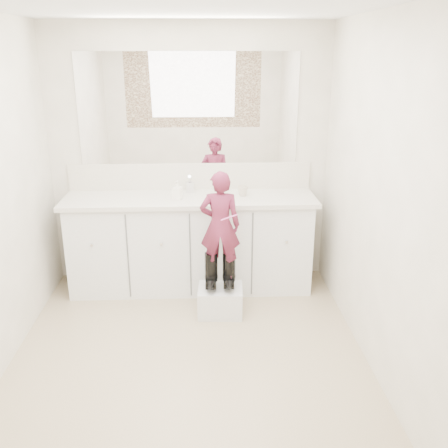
{
  "coord_description": "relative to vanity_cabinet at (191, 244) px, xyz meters",
  "views": [
    {
      "loc": [
        0.12,
        -3.14,
        2.14
      ],
      "look_at": [
        0.29,
        0.68,
        0.81
      ],
      "focal_mm": 40.0,
      "sensor_mm": 36.0,
      "label": 1
    }
  ],
  "objects": [
    {
      "name": "boot_right",
      "position": [
        0.33,
        -0.53,
        -0.03
      ],
      "size": [
        0.13,
        0.21,
        0.31
      ],
      "primitive_type": null,
      "rotation": [
        0.0,
        0.0,
        -0.06
      ],
      "color": "black",
      "rests_on": "step_stool"
    },
    {
      "name": "vanity_cabinet",
      "position": [
        0.0,
        0.0,
        0.0
      ],
      "size": [
        2.2,
        0.55,
        0.85
      ],
      "primitive_type": "cube",
      "color": "silver",
      "rests_on": "floor"
    },
    {
      "name": "boot_left",
      "position": [
        0.18,
        -0.53,
        -0.03
      ],
      "size": [
        0.13,
        0.21,
        0.31
      ],
      "primitive_type": null,
      "rotation": [
        0.0,
        0.0,
        -0.06
      ],
      "color": "black",
      "rests_on": "step_stool"
    },
    {
      "name": "wall_back",
      "position": [
        0.0,
        0.27,
        0.77
      ],
      "size": [
        2.6,
        0.0,
        2.6
      ],
      "primitive_type": "plane",
      "rotation": [
        1.57,
        0.0,
        0.0
      ],
      "color": "beige",
      "rests_on": "floor"
    },
    {
      "name": "cup",
      "position": [
        0.48,
        0.01,
        0.51
      ],
      "size": [
        0.11,
        0.11,
        0.09
      ],
      "primitive_type": "imported",
      "rotation": [
        0.0,
        0.0,
        0.07
      ],
      "color": "beige",
      "rests_on": "countertop"
    },
    {
      "name": "faucet",
      "position": [
        0.0,
        0.15,
        0.52
      ],
      "size": [
        0.08,
        0.08,
        0.1
      ],
      "primitive_type": "cylinder",
      "color": "silver",
      "rests_on": "countertop"
    },
    {
      "name": "backsplash",
      "position": [
        0.0,
        0.26,
        0.59
      ],
      "size": [
        2.28,
        0.03,
        0.25
      ],
      "primitive_type": "cube",
      "color": "beige",
      "rests_on": "countertop"
    },
    {
      "name": "soap_bottle",
      "position": [
        -0.11,
        -0.08,
        0.55
      ],
      "size": [
        0.1,
        0.1,
        0.17
      ],
      "primitive_type": "imported",
      "rotation": [
        0.0,
        0.0,
        -0.36
      ],
      "color": "white",
      "rests_on": "countertop"
    },
    {
      "name": "dot_panel",
      "position": [
        0.0,
        -2.71,
        1.22
      ],
      "size": [
        2.0,
        0.01,
        1.2
      ],
      "primitive_type": "cube",
      "color": "#472819",
      "rests_on": "wall_front"
    },
    {
      "name": "countertop",
      "position": [
        0.0,
        -0.01,
        0.45
      ],
      "size": [
        2.28,
        0.58,
        0.04
      ],
      "primitive_type": "cube",
      "color": "beige",
      "rests_on": "vanity_cabinet"
    },
    {
      "name": "toothbrush",
      "position": [
        0.32,
        -0.61,
        0.46
      ],
      "size": [
        0.14,
        0.02,
        0.06
      ],
      "primitive_type": "cylinder",
      "rotation": [
        0.0,
        1.22,
        -0.06
      ],
      "color": "pink",
      "rests_on": "toddler"
    },
    {
      "name": "wall_right",
      "position": [
        1.3,
        -1.23,
        0.78
      ],
      "size": [
        0.0,
        3.0,
        3.0
      ],
      "primitive_type": "plane",
      "rotation": [
        1.57,
        0.0,
        -1.57
      ],
      "color": "beige",
      "rests_on": "floor"
    },
    {
      "name": "wall_front",
      "position": [
        0.0,
        -2.73,
        0.77
      ],
      "size": [
        2.6,
        0.0,
        2.6
      ],
      "primitive_type": "plane",
      "rotation": [
        -1.57,
        0.0,
        0.0
      ],
      "color": "beige",
      "rests_on": "floor"
    },
    {
      "name": "mirror",
      "position": [
        0.0,
        0.26,
        1.22
      ],
      "size": [
        2.0,
        0.02,
        1.0
      ],
      "primitive_type": "cube",
      "color": "white",
      "rests_on": "wall_back"
    },
    {
      "name": "floor",
      "position": [
        0.0,
        -1.23,
        -0.42
      ],
      "size": [
        3.0,
        3.0,
        0.0
      ],
      "primitive_type": "plane",
      "color": "#988963",
      "rests_on": "ground"
    },
    {
      "name": "ceiling",
      "position": [
        0.0,
        -1.23,
        1.97
      ],
      "size": [
        3.0,
        3.0,
        0.0
      ],
      "primitive_type": "plane",
      "rotation": [
        3.14,
        0.0,
        0.0
      ],
      "color": "white",
      "rests_on": "wall_back"
    },
    {
      "name": "toddler",
      "position": [
        0.25,
        -0.53,
        0.37
      ],
      "size": [
        0.34,
        0.24,
        0.91
      ],
      "primitive_type": "imported",
      "rotation": [
        0.0,
        0.0,
        3.08
      ],
      "color": "#A33255",
      "rests_on": "step_stool"
    },
    {
      "name": "step_stool",
      "position": [
        0.25,
        -0.55,
        -0.31
      ],
      "size": [
        0.39,
        0.33,
        0.24
      ],
      "primitive_type": "cube",
      "rotation": [
        0.0,
        0.0,
        -0.06
      ],
      "color": "silver",
      "rests_on": "floor"
    }
  ]
}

